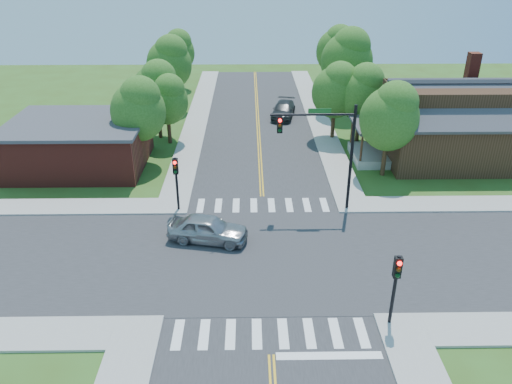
{
  "coord_description": "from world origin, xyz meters",
  "views": [
    {
      "loc": [
        -0.9,
        -23.59,
        16.01
      ],
      "look_at": [
        -0.49,
        3.9,
        2.2
      ],
      "focal_mm": 35.0,
      "sensor_mm": 36.0,
      "label": 1
    }
  ],
  "objects_px": {
    "house_ne": "(450,120)",
    "car_silver": "(208,229)",
    "signal_pole_nw": "(176,174)",
    "signal_pole_se": "(396,278)",
    "signal_mast_ne": "(326,142)",
    "car_dgrey": "(283,110)"
  },
  "relations": [
    {
      "from": "signal_pole_nw",
      "to": "house_ne",
      "type": "bearing_deg",
      "value": 22.69
    },
    {
      "from": "signal_pole_nw",
      "to": "car_dgrey",
      "type": "bearing_deg",
      "value": 67.32
    },
    {
      "from": "signal_pole_nw",
      "to": "car_silver",
      "type": "bearing_deg",
      "value": -59.46
    },
    {
      "from": "signal_pole_nw",
      "to": "signal_mast_ne",
      "type": "bearing_deg",
      "value": 0.07
    },
    {
      "from": "signal_pole_se",
      "to": "car_silver",
      "type": "relative_size",
      "value": 0.75
    },
    {
      "from": "signal_pole_se",
      "to": "signal_pole_nw",
      "type": "relative_size",
      "value": 1.0
    },
    {
      "from": "signal_pole_se",
      "to": "car_silver",
      "type": "distance_m",
      "value": 11.79
    },
    {
      "from": "car_silver",
      "to": "signal_pole_se",
      "type": "bearing_deg",
      "value": -117.43
    },
    {
      "from": "car_dgrey",
      "to": "signal_mast_ne",
      "type": "bearing_deg",
      "value": -74.99
    },
    {
      "from": "signal_pole_se",
      "to": "house_ne",
      "type": "height_order",
      "value": "house_ne"
    },
    {
      "from": "signal_pole_se",
      "to": "car_silver",
      "type": "xyz_separation_m",
      "value": [
        -8.97,
        7.42,
        -1.85
      ]
    },
    {
      "from": "car_dgrey",
      "to": "house_ne",
      "type": "bearing_deg",
      "value": -30.15
    },
    {
      "from": "car_silver",
      "to": "signal_mast_ne",
      "type": "bearing_deg",
      "value": -50.31
    },
    {
      "from": "signal_pole_se",
      "to": "house_ne",
      "type": "xyz_separation_m",
      "value": [
        9.51,
        19.86,
        0.67
      ]
    },
    {
      "from": "house_ne",
      "to": "car_silver",
      "type": "xyz_separation_m",
      "value": [
        -18.48,
        -12.44,
        -2.52
      ]
    },
    {
      "from": "signal_pole_nw",
      "to": "car_silver",
      "type": "distance_m",
      "value": 4.77
    },
    {
      "from": "house_ne",
      "to": "car_silver",
      "type": "relative_size",
      "value": 2.59
    },
    {
      "from": "signal_pole_se",
      "to": "house_ne",
      "type": "distance_m",
      "value": 22.03
    },
    {
      "from": "signal_mast_ne",
      "to": "house_ne",
      "type": "distance_m",
      "value": 14.23
    },
    {
      "from": "signal_pole_nw",
      "to": "car_dgrey",
      "type": "distance_m",
      "value": 21.4
    },
    {
      "from": "car_silver",
      "to": "car_dgrey",
      "type": "xyz_separation_m",
      "value": [
        5.99,
        23.45,
        -0.07
      ]
    },
    {
      "from": "house_ne",
      "to": "car_silver",
      "type": "height_order",
      "value": "house_ne"
    }
  ]
}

